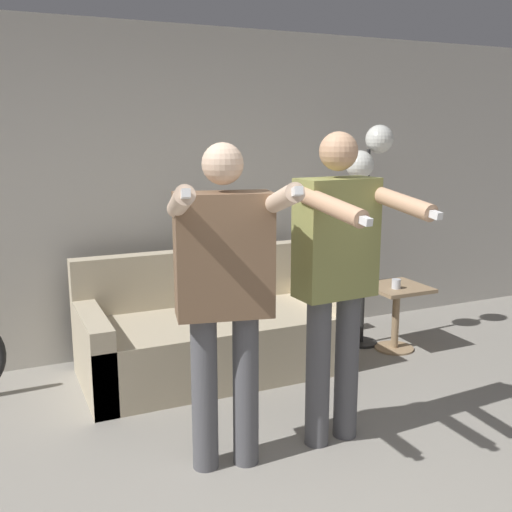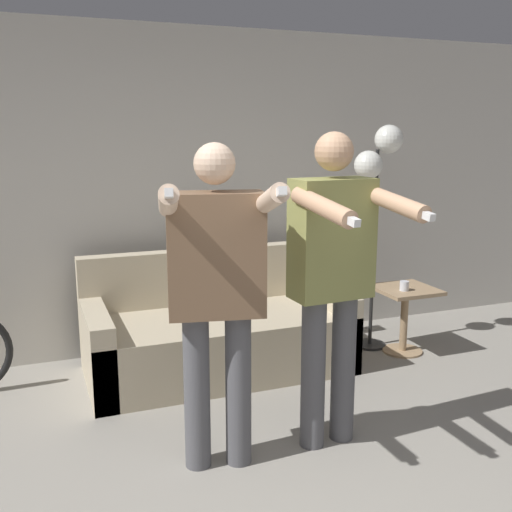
{
  "view_description": "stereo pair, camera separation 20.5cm",
  "coord_description": "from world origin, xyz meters",
  "px_view_note": "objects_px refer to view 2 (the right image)",
  "views": [
    {
      "loc": [
        -1.13,
        -1.91,
        1.8
      ],
      "look_at": [
        0.4,
        1.49,
        1.01
      ],
      "focal_mm": 42.0,
      "sensor_mm": 36.0,
      "label": 1
    },
    {
      "loc": [
        -0.94,
        -1.99,
        1.8
      ],
      "look_at": [
        0.4,
        1.49,
        1.01
      ],
      "focal_mm": 42.0,
      "sensor_mm": 36.0,
      "label": 2
    }
  ],
  "objects_px": {
    "floor_lamp": "(378,169)",
    "side_table": "(405,306)",
    "couch": "(217,334)",
    "person_right": "(333,270)",
    "cup": "(404,286)",
    "person_left": "(217,284)",
    "cat": "(219,237)"
  },
  "relations": [
    {
      "from": "floor_lamp",
      "to": "cup",
      "type": "relative_size",
      "value": 23.68
    },
    {
      "from": "side_table",
      "to": "person_right",
      "type": "bearing_deg",
      "value": -139.35
    },
    {
      "from": "person_right",
      "to": "cat",
      "type": "bearing_deg",
      "value": 91.49
    },
    {
      "from": "person_left",
      "to": "side_table",
      "type": "height_order",
      "value": "person_left"
    },
    {
      "from": "cup",
      "to": "couch",
      "type": "bearing_deg",
      "value": 169.51
    },
    {
      "from": "person_right",
      "to": "floor_lamp",
      "type": "distance_m",
      "value": 1.76
    },
    {
      "from": "person_right",
      "to": "floor_lamp",
      "type": "xyz_separation_m",
      "value": [
        1.09,
        1.31,
        0.45
      ]
    },
    {
      "from": "person_right",
      "to": "floor_lamp",
      "type": "relative_size",
      "value": 0.97
    },
    {
      "from": "couch",
      "to": "person_right",
      "type": "relative_size",
      "value": 1.09
    },
    {
      "from": "couch",
      "to": "floor_lamp",
      "type": "xyz_separation_m",
      "value": [
        1.37,
        0.01,
        1.21
      ]
    },
    {
      "from": "person_left",
      "to": "cat",
      "type": "height_order",
      "value": "person_left"
    },
    {
      "from": "person_left",
      "to": "floor_lamp",
      "type": "bearing_deg",
      "value": 48.48
    },
    {
      "from": "person_right",
      "to": "couch",
      "type": "bearing_deg",
      "value": 98.5
    },
    {
      "from": "cat",
      "to": "cup",
      "type": "xyz_separation_m",
      "value": [
        1.34,
        -0.62,
        -0.38
      ]
    },
    {
      "from": "floor_lamp",
      "to": "person_left",
      "type": "bearing_deg",
      "value": -143.54
    },
    {
      "from": "person_right",
      "to": "side_table",
      "type": "xyz_separation_m",
      "value": [
        1.26,
        1.08,
        -0.65
      ]
    },
    {
      "from": "couch",
      "to": "floor_lamp",
      "type": "bearing_deg",
      "value": 0.58
    },
    {
      "from": "side_table",
      "to": "cup",
      "type": "xyz_separation_m",
      "value": [
        -0.06,
        -0.07,
        0.19
      ]
    },
    {
      "from": "floor_lamp",
      "to": "cup",
      "type": "bearing_deg",
      "value": -69.63
    },
    {
      "from": "couch",
      "to": "person_right",
      "type": "xyz_separation_m",
      "value": [
        0.27,
        -1.29,
        0.76
      ]
    },
    {
      "from": "couch",
      "to": "person_left",
      "type": "xyz_separation_m",
      "value": [
        -0.4,
        -1.29,
        0.74
      ]
    },
    {
      "from": "floor_lamp",
      "to": "side_table",
      "type": "distance_m",
      "value": 1.14
    },
    {
      "from": "side_table",
      "to": "person_left",
      "type": "bearing_deg",
      "value": -150.75
    },
    {
      "from": "cup",
      "to": "side_table",
      "type": "bearing_deg",
      "value": 46.49
    },
    {
      "from": "person_right",
      "to": "cat",
      "type": "xyz_separation_m",
      "value": [
        -0.14,
        1.64,
        -0.07
      ]
    },
    {
      "from": "cup",
      "to": "cat",
      "type": "bearing_deg",
      "value": 155.23
    },
    {
      "from": "cat",
      "to": "floor_lamp",
      "type": "bearing_deg",
      "value": -15.06
    },
    {
      "from": "couch",
      "to": "cat",
      "type": "distance_m",
      "value": 0.78
    },
    {
      "from": "couch",
      "to": "person_right",
      "type": "height_order",
      "value": "person_right"
    },
    {
      "from": "floor_lamp",
      "to": "side_table",
      "type": "xyz_separation_m",
      "value": [
        0.17,
        -0.22,
        -1.1
      ]
    },
    {
      "from": "person_left",
      "to": "floor_lamp",
      "type": "relative_size",
      "value": 0.95
    },
    {
      "from": "cat",
      "to": "floor_lamp",
      "type": "relative_size",
      "value": 0.23
    }
  ]
}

